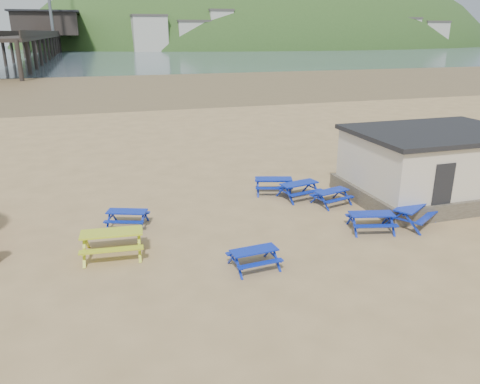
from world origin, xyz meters
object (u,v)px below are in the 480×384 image
object	(u,v)px
picnic_table_blue_b	(273,186)
picnic_table_blue_a	(127,218)
picnic_table_yellow	(113,243)
amenity_block	(433,164)

from	to	relation	value
picnic_table_blue_b	picnic_table_blue_a	bearing A→B (deg)	-146.22
picnic_table_blue_b	picnic_table_yellow	bearing A→B (deg)	-132.20
picnic_table_blue_a	picnic_table_yellow	xyz separation A→B (m)	(-0.68, -2.43, 0.11)
picnic_table_blue_a	picnic_table_yellow	distance (m)	2.53
picnic_table_blue_a	picnic_table_yellow	bearing A→B (deg)	-85.10
picnic_table_yellow	picnic_table_blue_a	bearing A→B (deg)	79.53
picnic_table_blue_b	picnic_table_yellow	distance (m)	8.84
amenity_block	picnic_table_yellow	bearing A→B (deg)	-172.85
picnic_table_blue_b	picnic_table_yellow	world-z (taller)	picnic_table_yellow
picnic_table_blue_a	picnic_table_blue_b	size ratio (longest dim) A/B	0.91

